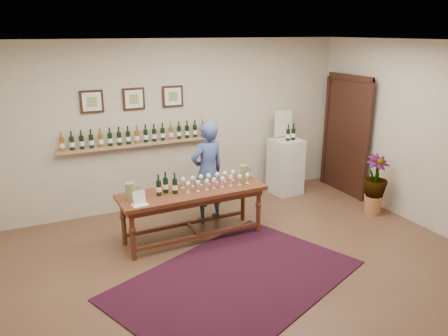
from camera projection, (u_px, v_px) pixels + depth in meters
name	position (u px, v px, depth m)	size (l,w,h in m)	color
ground	(250.00, 265.00, 5.68)	(6.00, 6.00, 0.00)	brown
room_shell	(306.00, 136.00, 7.80)	(6.00, 6.00, 6.00)	beige
rug	(236.00, 280.00, 5.33)	(2.91, 1.94, 0.02)	#480D11
tasting_table	(193.00, 198.00, 6.24)	(2.13, 0.72, 0.75)	#471811
table_glasses	(216.00, 180.00, 6.37)	(1.23, 0.28, 0.17)	white
table_bottles	(166.00, 184.00, 6.04)	(0.26, 0.15, 0.28)	black
pitcher_left	(130.00, 191.00, 5.83)	(0.15, 0.15, 0.23)	olive
pitcher_right	(244.00, 173.00, 6.62)	(0.14, 0.14, 0.23)	olive
menu_card	(139.00, 198.00, 5.67)	(0.20, 0.15, 0.18)	silver
display_pedestal	(285.00, 166.00, 8.08)	(0.51, 0.51, 1.02)	silver
pedestal_bottles	(291.00, 133.00, 7.83)	(0.27, 0.07, 0.27)	black
info_sign	(283.00, 123.00, 8.02)	(0.39, 0.02, 0.53)	silver
potted_plant	(375.00, 185.00, 7.12)	(0.50, 0.50, 0.87)	#B1693B
person	(208.00, 172.00, 6.81)	(0.59, 0.39, 1.61)	#334778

